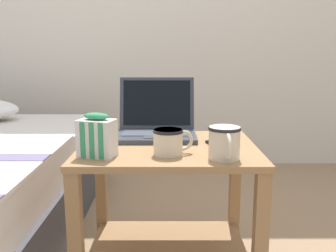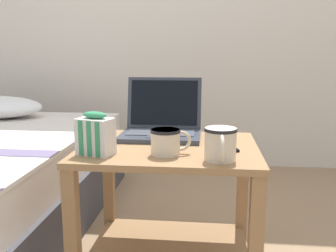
{
  "view_description": "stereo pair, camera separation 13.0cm",
  "coord_description": "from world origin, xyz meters",
  "px_view_note": "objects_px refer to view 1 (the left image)",
  "views": [
    {
      "loc": [
        0.0,
        -1.31,
        0.88
      ],
      "look_at": [
        0.0,
        -0.04,
        0.63
      ],
      "focal_mm": 40.0,
      "sensor_mm": 36.0,
      "label": 1
    },
    {
      "loc": [
        0.13,
        -1.31,
        0.88
      ],
      "look_at": [
        0.0,
        -0.04,
        0.63
      ],
      "focal_mm": 40.0,
      "sensor_mm": 36.0,
      "label": 2
    }
  ],
  "objects_px": {
    "laptop": "(156,124)",
    "cell_phone": "(222,145)",
    "mug_front_left": "(169,140)",
    "mug_front_right": "(224,141)",
    "snack_bag": "(97,137)"
  },
  "relations": [
    {
      "from": "snack_bag",
      "to": "cell_phone",
      "type": "bearing_deg",
      "value": 17.3
    },
    {
      "from": "laptop",
      "to": "snack_bag",
      "type": "bearing_deg",
      "value": -120.82
    },
    {
      "from": "mug_front_left",
      "to": "cell_phone",
      "type": "bearing_deg",
      "value": 29.31
    },
    {
      "from": "mug_front_left",
      "to": "laptop",
      "type": "bearing_deg",
      "value": 100.04
    },
    {
      "from": "mug_front_right",
      "to": "cell_phone",
      "type": "height_order",
      "value": "mug_front_right"
    },
    {
      "from": "laptop",
      "to": "mug_front_right",
      "type": "relative_size",
      "value": 2.14
    },
    {
      "from": "mug_front_left",
      "to": "mug_front_right",
      "type": "distance_m",
      "value": 0.18
    },
    {
      "from": "mug_front_right",
      "to": "cell_phone",
      "type": "bearing_deg",
      "value": 84.61
    },
    {
      "from": "laptop",
      "to": "mug_front_left",
      "type": "height_order",
      "value": "laptop"
    },
    {
      "from": "laptop",
      "to": "mug_front_left",
      "type": "distance_m",
      "value": 0.28
    },
    {
      "from": "cell_phone",
      "to": "snack_bag",
      "type": "bearing_deg",
      "value": -162.7
    },
    {
      "from": "laptop",
      "to": "mug_front_left",
      "type": "xyz_separation_m",
      "value": [
        0.05,
        -0.28,
        0.0
      ]
    },
    {
      "from": "laptop",
      "to": "cell_phone",
      "type": "distance_m",
      "value": 0.3
    },
    {
      "from": "snack_bag",
      "to": "cell_phone",
      "type": "height_order",
      "value": "snack_bag"
    },
    {
      "from": "laptop",
      "to": "cell_phone",
      "type": "relative_size",
      "value": 2.03
    }
  ]
}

